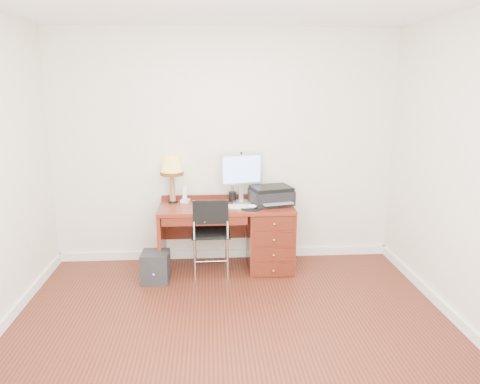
{
  "coord_description": "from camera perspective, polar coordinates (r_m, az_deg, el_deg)",
  "views": [
    {
      "loc": [
        -0.18,
        -3.67,
        2.1
      ],
      "look_at": [
        0.14,
        1.2,
        0.95
      ],
      "focal_mm": 35.0,
      "sensor_mm": 36.0,
      "label": 1
    }
  ],
  "objects": [
    {
      "name": "leg_lamp",
      "position": [
        5.35,
        -8.32,
        2.88
      ],
      "size": [
        0.27,
        0.27,
        0.54
      ],
      "color": "black",
      "rests_on": "desk"
    },
    {
      "name": "monitor",
      "position": [
        5.33,
        0.23,
        2.45
      ],
      "size": [
        0.48,
        0.21,
        0.56
      ],
      "rotation": [
        0.0,
        0.0,
        0.24
      ],
      "color": "silver",
      "rests_on": "desk"
    },
    {
      "name": "phone",
      "position": [
        5.4,
        -6.7,
        -0.7
      ],
      "size": [
        0.11,
        0.11,
        0.19
      ],
      "rotation": [
        0.0,
        0.0,
        -0.34
      ],
      "color": "white",
      "rests_on": "desk"
    },
    {
      "name": "chair",
      "position": [
        5.12,
        -3.59,
        -4.5
      ],
      "size": [
        0.42,
        0.42,
        0.89
      ],
      "rotation": [
        0.0,
        0.0,
        0.01
      ],
      "color": "black",
      "rests_on": "ground"
    },
    {
      "name": "equipment_box",
      "position": [
        5.16,
        -10.25,
        -8.99
      ],
      "size": [
        0.3,
        0.3,
        0.33
      ],
      "primitive_type": "cube",
      "rotation": [
        0.0,
        0.0,
        -0.04
      ],
      "color": "black",
      "rests_on": "ground"
    },
    {
      "name": "printer",
      "position": [
        5.31,
        3.83,
        -0.4
      ],
      "size": [
        0.52,
        0.45,
        0.2
      ],
      "rotation": [
        0.0,
        0.0,
        0.25
      ],
      "color": "black",
      "rests_on": "desk"
    },
    {
      "name": "desk",
      "position": [
        5.38,
        1.77,
        -5.04
      ],
      "size": [
        1.5,
        0.67,
        0.75
      ],
      "color": "maroon",
      "rests_on": "ground"
    },
    {
      "name": "room_shell",
      "position": [
        4.77,
        -1.29,
        -12.19
      ],
      "size": [
        4.0,
        4.0,
        4.0
      ],
      "color": "silver",
      "rests_on": "ground"
    },
    {
      "name": "pen_cup",
      "position": [
        5.43,
        -0.93,
        -0.55
      ],
      "size": [
        0.09,
        0.09,
        0.11
      ],
      "primitive_type": "cylinder",
      "color": "black",
      "rests_on": "desk"
    },
    {
      "name": "ground",
      "position": [
        4.24,
        -0.88,
        -16.47
      ],
      "size": [
        4.0,
        4.0,
        0.0
      ],
      "primitive_type": "plane",
      "color": "#40180E",
      "rests_on": "ground"
    },
    {
      "name": "mouse_pad",
      "position": [
        5.11,
        1.44,
        -1.91
      ],
      "size": [
        0.24,
        0.24,
        0.05
      ],
      "color": "black",
      "rests_on": "desk"
    },
    {
      "name": "keyboard",
      "position": [
        5.17,
        -0.93,
        -1.78
      ],
      "size": [
        0.47,
        0.17,
        0.02
      ],
      "primitive_type": "cube",
      "rotation": [
        0.0,
        0.0,
        -0.07
      ],
      "color": "white",
      "rests_on": "desk"
    }
  ]
}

